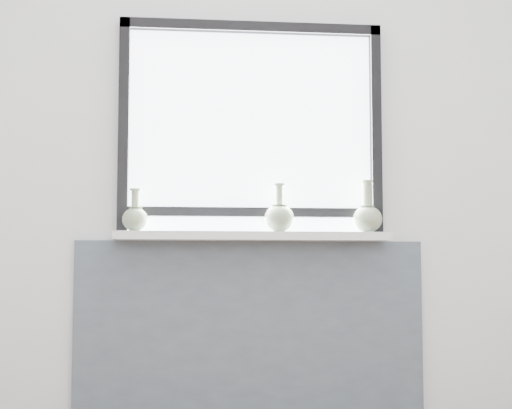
{
  "coord_description": "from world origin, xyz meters",
  "views": [
    {
      "loc": [
        -0.37,
        -2.04,
        0.71
      ],
      "look_at": [
        0.0,
        1.55,
        1.02
      ],
      "focal_mm": 55.0,
      "sensor_mm": 36.0,
      "label": 1
    }
  ],
  "objects": [
    {
      "name": "windowsill",
      "position": [
        0.0,
        1.71,
        0.88
      ],
      "size": [
        1.32,
        0.18,
        0.04
      ],
      "primitive_type": "cube",
      "color": "silver",
      "rests_on": "apron_panel"
    },
    {
      "name": "apron_panel",
      "position": [
        0.0,
        1.78,
        0.43
      ],
      "size": [
        1.7,
        0.03,
        0.86
      ],
      "primitive_type": "cube",
      "color": "#505C6B",
      "rests_on": "ground"
    },
    {
      "name": "back_wall",
      "position": [
        0.0,
        1.81,
        1.3
      ],
      "size": [
        3.6,
        0.02,
        2.6
      ],
      "primitive_type": "cube",
      "color": "silver",
      "rests_on": "ground"
    },
    {
      "name": "vase_a",
      "position": [
        -0.56,
        1.68,
        0.97
      ],
      "size": [
        0.12,
        0.12,
        0.2
      ],
      "rotation": [
        0.0,
        0.0,
        0.2
      ],
      "color": "#93A984",
      "rests_on": "windowsill"
    },
    {
      "name": "window",
      "position": [
        0.0,
        1.77,
        1.44
      ],
      "size": [
        1.3,
        0.06,
        1.05
      ],
      "color": "black",
      "rests_on": "windowsill"
    },
    {
      "name": "vase_b",
      "position": [
        0.13,
        1.7,
        0.98
      ],
      "size": [
        0.14,
        0.14,
        0.23
      ],
      "rotation": [
        0.0,
        0.0,
        0.23
      ],
      "color": "#93A984",
      "rests_on": "windowsill"
    },
    {
      "name": "vase_c",
      "position": [
        0.56,
        1.69,
        0.98
      ],
      "size": [
        0.14,
        0.14,
        0.25
      ],
      "rotation": [
        0.0,
        0.0,
        -0.25
      ],
      "color": "#93A984",
      "rests_on": "windowsill"
    }
  ]
}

